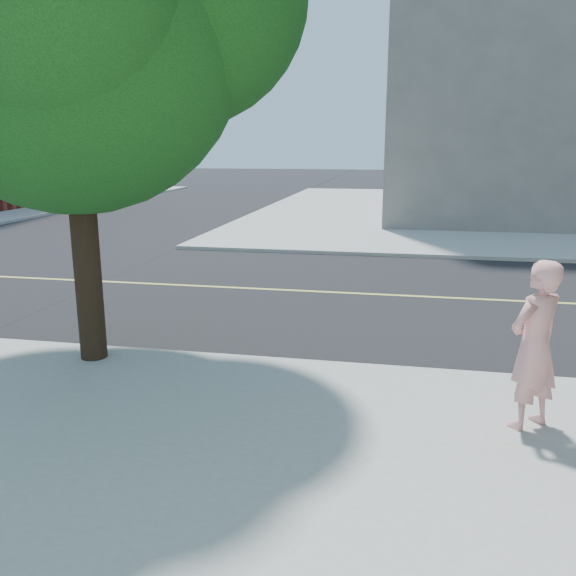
# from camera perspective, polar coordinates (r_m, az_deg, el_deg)

# --- Properties ---
(ground) EXTENTS (140.00, 140.00, 0.00)m
(ground) POSITION_cam_1_polar(r_m,az_deg,el_deg) (10.44, -23.81, -5.16)
(ground) COLOR black
(ground) RESTS_ON ground
(road_ew) EXTENTS (140.00, 9.00, 0.01)m
(road_ew) POSITION_cam_1_polar(r_m,az_deg,el_deg) (14.20, -13.54, 0.40)
(road_ew) COLOR black
(road_ew) RESTS_ON ground
(sidewalk_ne) EXTENTS (29.00, 25.00, 0.12)m
(sidewalk_ne) POSITION_cam_1_polar(r_m,az_deg,el_deg) (30.67, 25.72, 6.44)
(sidewalk_ne) COLOR #A3A4A0
(sidewalk_ne) RESTS_ON ground
(man_on_phone) EXTENTS (0.80, 0.78, 1.86)m
(man_on_phone) POSITION_cam_1_polar(r_m,az_deg,el_deg) (6.93, 22.41, -5.07)
(man_on_phone) COLOR pink
(man_on_phone) RESTS_ON sidewalk_se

